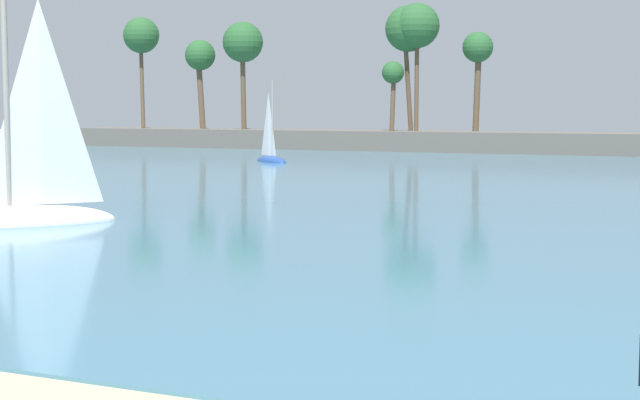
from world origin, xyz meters
The scene contains 4 objects.
sea centered at (0.00, 63.54, 0.03)m, with size 220.00×112.13×0.06m, color teal.
palm_headland centered at (-2.70, 79.67, 3.25)m, with size 108.25×6.00×12.94m.
sailboat_mid_bay centered at (-22.63, 58.78, 0.61)m, with size 4.06×3.66×6.12m.
sailboat_toward_headland centered at (-12.79, 22.00, 0.90)m, with size 5.58×6.13×9.27m.
Camera 1 is at (9.82, -3.80, 3.95)m, focal length 56.02 mm.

